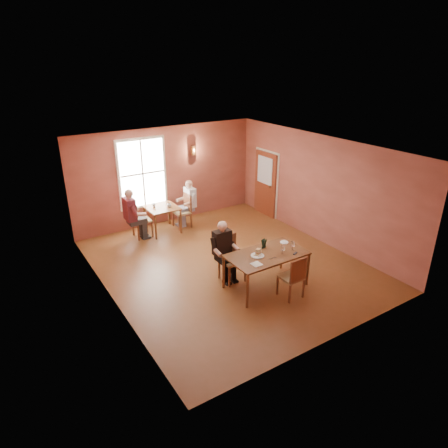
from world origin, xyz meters
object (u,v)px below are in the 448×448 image
main_table (266,270)px  diner_maroon (140,213)px  chair_diner_main (232,259)px  chair_diner_white (182,211)px  chair_empty (291,276)px  diner_main (233,254)px  chair_diner_maroon (142,219)px  diner_white (183,206)px  second_table (163,219)px

main_table → diner_maroon: diner_maroon is taller
chair_diner_main → chair_diner_white: chair_diner_main is taller
chair_empty → diner_maroon: (-1.57, 4.75, 0.25)m
diner_main → diner_maroon: bearing=-76.1°
chair_empty → chair_diner_maroon: (-1.54, 4.75, 0.04)m
diner_white → diner_main: bearing=172.0°
diner_maroon → chair_empty: bearing=18.3°
diner_main → chair_diner_white: (0.46, 3.51, -0.18)m
main_table → chair_diner_maroon: 4.35m
chair_diner_main → chair_diner_maroon: chair_diner_main is taller
diner_main → diner_white: size_ratio=1.01×
diner_main → chair_diner_maroon: bearing=-76.6°
chair_empty → diner_white: 4.76m
chair_diner_main → diner_maroon: (-0.87, 3.48, 0.19)m
diner_white → chair_diner_main: bearing=171.9°
chair_empty → second_table: chair_empty is taller
chair_diner_main → chair_diner_white: 3.51m
diner_main → chair_empty: bearing=119.7°
diner_main → chair_diner_main: bearing=-90.0°
main_table → second_table: bearing=99.4°
chair_empty → chair_diner_main: bearing=117.9°
chair_empty → chair_diner_white: size_ratio=0.97×
chair_diner_main → diner_main: (0.00, -0.03, 0.14)m
chair_diner_main → second_table: chair_diner_main is taller
diner_main → chair_diner_maroon: diner_main is taller
chair_diner_white → diner_white: size_ratio=0.75×
main_table → diner_maroon: bearing=108.3°
chair_diner_main → diner_maroon: 3.60m
chair_empty → second_table: 4.83m
chair_diner_main → chair_empty: (0.70, -1.27, -0.05)m
chair_empty → diner_white: size_ratio=0.73×
chair_diner_white → diner_maroon: diner_maroon is taller
chair_diner_main → chair_empty: bearing=119.1°
diner_main → second_table: (-0.19, 3.51, -0.30)m
main_table → chair_diner_white: chair_diner_white is taller
chair_diner_white → chair_diner_maroon: 1.30m
chair_diner_main → main_table: bearing=127.6°
main_table → diner_maroon: (-1.37, 4.13, 0.33)m
chair_diner_main → chair_diner_maroon: (-0.84, 3.48, -0.01)m
main_table → chair_diner_white: bearing=90.5°
chair_empty → chair_diner_maroon: bearing=106.7°
main_table → second_table: size_ratio=2.01×
main_table → chair_empty: 0.65m
main_table → diner_white: 4.14m
second_table → chair_diner_maroon: bearing=180.0°
chair_empty → diner_main: bearing=118.5°
main_table → chair_empty: (0.20, -0.62, 0.08)m
chair_diner_white → diner_white: diner_white is taller
diner_main → chair_diner_white: diner_main is taller
diner_main → diner_white: (0.49, 3.51, -0.01)m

